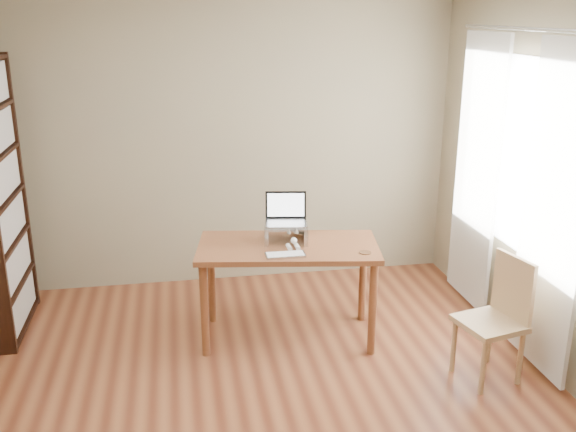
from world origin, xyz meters
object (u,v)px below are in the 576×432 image
Objects in this scene: desk at (288,258)px; keyboard at (285,255)px; laptop at (285,215)px; cat at (288,231)px; chair at (499,316)px.

keyboard reaches higher than desk.
desk is at bearing -80.98° from laptop.
cat is (0.02, -0.02, -0.12)m from laptop.
cat is at bearing 77.03° from keyboard.
chair is (1.29, -0.94, -0.48)m from laptop.
chair reaches higher than keyboard.
chair is at bearing -23.25° from keyboard.
keyboard is 0.58× the size of cat.
chair is at bearing -23.16° from desk.
desk is at bearing -101.29° from cat.
cat is (0.02, 0.11, 0.17)m from desk.
laptop reaches higher than chair.
keyboard is (-0.06, -0.22, 0.11)m from desk.
desk is 0.21m from cat.
cat is at bearing 130.95° from chair.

